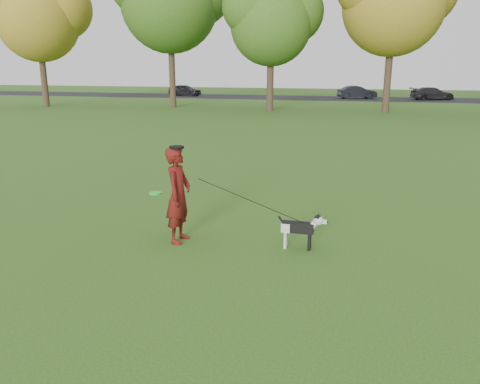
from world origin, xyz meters
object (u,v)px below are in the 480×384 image
(dog, at_px, (302,227))
(car_mid, at_px, (357,92))
(car_left, at_px, (185,90))
(car_right, at_px, (432,94))
(man, at_px, (178,195))

(dog, distance_m, car_mid, 40.06)
(car_left, distance_m, car_right, 24.74)
(car_right, bearing_deg, car_left, 72.67)
(car_left, height_order, car_mid, car_mid)
(man, xyz_separation_m, dog, (2.26, 0.17, -0.48))
(dog, bearing_deg, man, -175.72)
(car_mid, bearing_deg, man, 160.08)
(man, xyz_separation_m, car_left, (-14.96, 40.22, -0.28))
(car_mid, bearing_deg, car_right, -105.84)
(car_mid, bearing_deg, dog, 163.28)
(man, bearing_deg, dog, -85.62)
(man, xyz_separation_m, car_right, (9.78, 40.22, -0.30))
(dog, xyz_separation_m, car_right, (7.53, 40.05, 0.19))
(car_mid, height_order, car_right, car_mid)
(car_right, bearing_deg, dog, 152.03)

